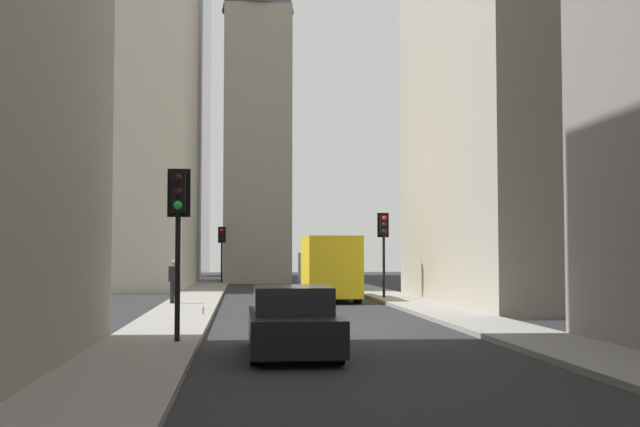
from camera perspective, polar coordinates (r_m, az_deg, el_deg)
ground_plane at (r=22.18m, az=0.69°, el=-8.37°), size 135.00×135.00×0.00m
sidewalk_right at (r=22.14m, az=-11.09°, el=-8.14°), size 90.00×2.20×0.14m
sidewalk_left at (r=23.11m, az=11.96°, el=-7.91°), size 90.00×2.20×0.14m
building_right_far at (r=53.00m, az=-14.62°, el=10.58°), size 18.50×10.50×28.79m
church_spire at (r=59.11m, az=-4.55°, el=11.70°), size 5.31×5.31×32.56m
delivery_truck at (r=35.17m, az=0.60°, el=-3.98°), size 6.46×2.25×2.84m
sedan_black at (r=16.34m, az=-2.00°, el=-7.97°), size 4.30×1.78×1.42m
traffic_light_foreground at (r=17.89m, az=-10.29°, el=-0.01°), size 0.43×0.52×3.89m
traffic_light_midblock at (r=35.18m, az=4.66°, el=-1.58°), size 0.43×0.52×3.80m
traffic_light_far_junction at (r=53.73m, az=-7.17°, el=-2.03°), size 0.43×0.52×3.80m
pedestrian at (r=31.52m, az=-10.56°, el=-4.75°), size 0.26×0.44×1.72m
discarded_bottle at (r=25.80m, az=-8.52°, el=-7.02°), size 0.07×0.07×0.27m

